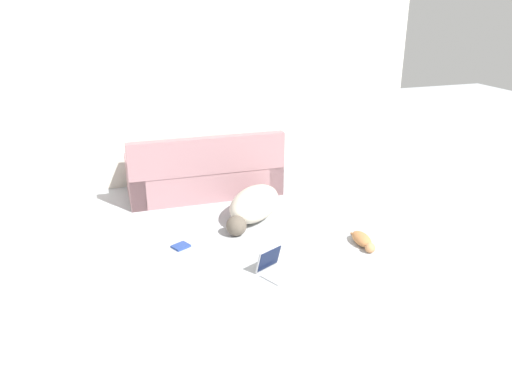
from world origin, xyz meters
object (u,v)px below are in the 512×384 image
Objects in this scene: cat at (363,240)px; book_blue at (181,246)px; couch at (204,175)px; dog at (254,205)px; laptop_open at (273,265)px.

cat is 1.99m from book_blue.
book_blue is at bearing 68.65° from couch.
couch is at bearing -117.82° from dog.
laptop_open is at bearing -46.80° from book_blue.
laptop_open is (0.16, -2.28, -0.19)m from couch.
dog is (0.38, -0.99, -0.09)m from couch.
dog reaches higher than book_blue.
couch reaches higher than book_blue.
couch is at bearing 67.25° from book_blue.
book_blue is (-0.99, -0.47, -0.17)m from dog.
laptop_open reaches higher than cat.
book_blue is at bearing -103.41° from cat.
laptop_open is at bearing 31.54° from dog.
laptop_open reaches higher than book_blue.
cat is at bearing -17.18° from book_blue.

